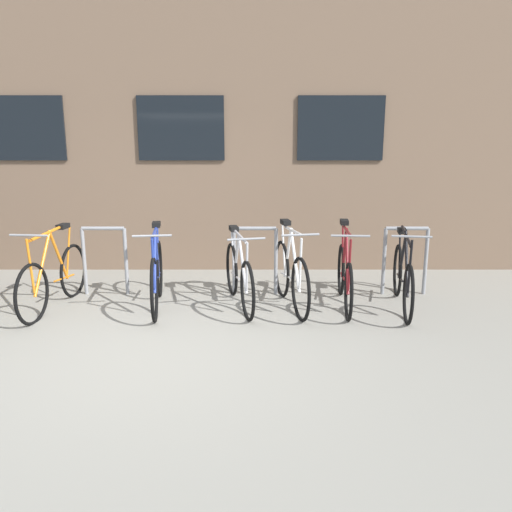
{
  "coord_description": "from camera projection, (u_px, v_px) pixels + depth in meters",
  "views": [
    {
      "loc": [
        1.13,
        -4.68,
        2.05
      ],
      "look_at": [
        1.14,
        1.6,
        0.59
      ],
      "focal_mm": 35.66,
      "sensor_mm": 36.0,
      "label": 1
    }
  ],
  "objects": [
    {
      "name": "ground_plane",
      "position": [
        141.0,
        351.0,
        5.02
      ],
      "size": [
        42.0,
        42.0,
        0.0
      ],
      "primitive_type": "plane",
      "color": "gray"
    },
    {
      "name": "storefront_building",
      "position": [
        198.0,
        111.0,
        10.16
      ],
      "size": [
        28.0,
        5.39,
        5.18
      ],
      "color": "#7A604C",
      "rests_on": "ground"
    },
    {
      "name": "bike_rack",
      "position": [
        178.0,
        254.0,
        6.74
      ],
      "size": [
        6.61,
        0.05,
        0.92
      ],
      "color": "gray",
      "rests_on": "ground"
    },
    {
      "name": "bicycle_white",
      "position": [
        289.0,
        275.0,
        6.29
      ],
      "size": [
        0.47,
        1.69,
        1.07
      ],
      "color": "black",
      "rests_on": "ground"
    },
    {
      "name": "bicycle_black",
      "position": [
        401.0,
        277.0,
        6.26
      ],
      "size": [
        0.46,
        1.77,
        1.02
      ],
      "color": "black",
      "rests_on": "ground"
    },
    {
      "name": "bicycle_silver",
      "position": [
        238.0,
        276.0,
        6.33
      ],
      "size": [
        0.53,
        1.7,
        0.97
      ],
      "color": "black",
      "rests_on": "ground"
    },
    {
      "name": "bicycle_blue",
      "position": [
        155.0,
        275.0,
        6.28
      ],
      "size": [
        0.44,
        1.73,
        1.04
      ],
      "color": "black",
      "rests_on": "ground"
    },
    {
      "name": "bicycle_orange",
      "position": [
        53.0,
        277.0,
        6.22
      ],
      "size": [
        0.44,
        1.75,
        1.03
      ],
      "color": "black",
      "rests_on": "ground"
    },
    {
      "name": "bicycle_maroon",
      "position": [
        343.0,
        275.0,
        6.34
      ],
      "size": [
        0.44,
        1.71,
        1.05
      ],
      "color": "black",
      "rests_on": "ground"
    }
  ]
}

